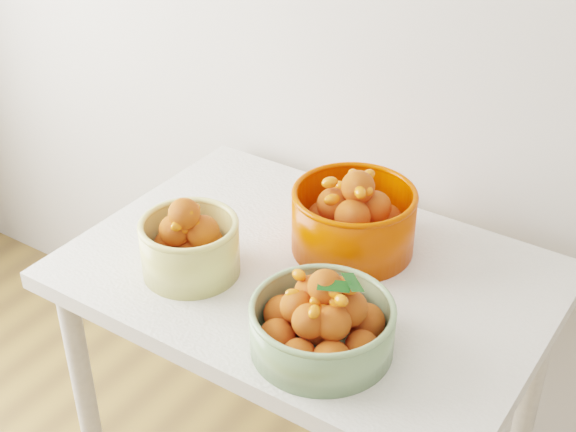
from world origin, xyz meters
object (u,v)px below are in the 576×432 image
(table, at_px, (308,304))
(bowl_cream, at_px, (190,244))
(bowl_green, at_px, (322,323))
(bowl_orange, at_px, (354,218))

(table, bearing_deg, bowl_cream, -144.59)
(bowl_green, relative_size, bowl_orange, 0.87)
(bowl_cream, bearing_deg, bowl_green, -8.53)
(bowl_cream, bearing_deg, table, 35.41)
(bowl_cream, relative_size, bowl_orange, 0.73)
(table, xyz_separation_m, bowl_green, (0.15, -0.20, 0.16))
(bowl_green, bearing_deg, bowl_orange, 110.01)
(bowl_cream, relative_size, bowl_green, 0.84)
(bowl_cream, distance_m, bowl_orange, 0.36)
(bowl_green, xyz_separation_m, bowl_orange, (-0.11, 0.32, 0.02))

